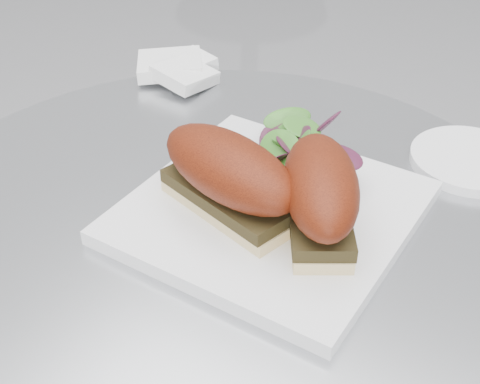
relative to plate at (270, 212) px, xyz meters
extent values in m
cylinder|color=#AFB3B6|center=(-0.04, -0.03, -0.02)|extent=(0.70, 0.70, 0.02)
cube|color=white|center=(0.00, 0.00, 0.00)|extent=(0.27, 0.27, 0.02)
cube|color=beige|center=(-0.03, -0.03, 0.01)|extent=(0.16, 0.10, 0.01)
cube|color=black|center=(-0.03, -0.03, 0.03)|extent=(0.15, 0.10, 0.01)
ellipsoid|color=#621C09|center=(-0.03, -0.03, 0.06)|extent=(0.18, 0.12, 0.06)
cube|color=beige|center=(0.06, -0.01, 0.01)|extent=(0.12, 0.14, 0.01)
cube|color=black|center=(0.06, -0.01, 0.03)|extent=(0.12, 0.14, 0.01)
ellipsoid|color=#621C09|center=(0.06, -0.01, 0.06)|extent=(0.14, 0.17, 0.06)
cylinder|color=white|center=(0.15, 0.21, 0.00)|extent=(0.13, 0.13, 0.01)
camera|label=1|loc=(0.25, -0.47, 0.42)|focal=50.00mm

